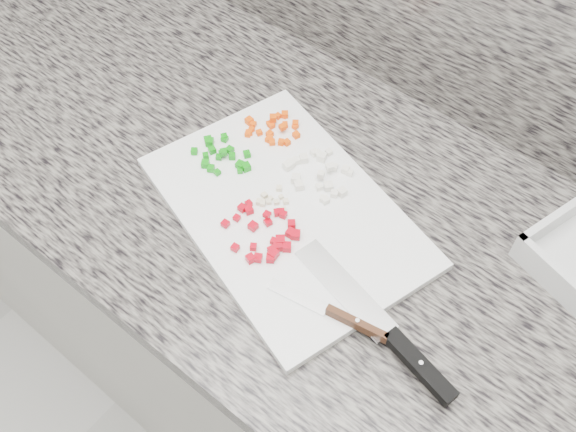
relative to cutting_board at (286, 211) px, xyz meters
name	(u,v)px	position (x,y,z in m)	size (l,w,h in m)	color
cabinet	(325,349)	(0.07, 0.04, -0.48)	(3.92, 0.62, 0.86)	silver
countertop	(338,227)	(0.07, 0.04, -0.03)	(3.96, 0.64, 0.04)	slate
cutting_board	(286,211)	(0.00, 0.00, 0.00)	(0.43, 0.28, 0.01)	white
carrot_pile	(273,128)	(-0.12, 0.11, 0.01)	(0.09, 0.09, 0.02)	#F34D05
onion_pile	(316,172)	(0.00, 0.08, 0.01)	(0.11, 0.10, 0.02)	white
green_pepper_pile	(223,155)	(-0.14, 0.02, 0.01)	(0.10, 0.08, 0.02)	#0C890D
red_pepper_pile	(270,235)	(0.01, -0.06, 0.01)	(0.11, 0.10, 0.02)	#B70213
garlic_pile	(272,200)	(-0.02, 0.00, 0.01)	(0.05, 0.05, 0.01)	beige
chef_knife	(393,338)	(0.24, -0.08, 0.01)	(0.29, 0.10, 0.02)	silver
paring_knife	(341,317)	(0.17, -0.10, 0.01)	(0.18, 0.04, 0.02)	silver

